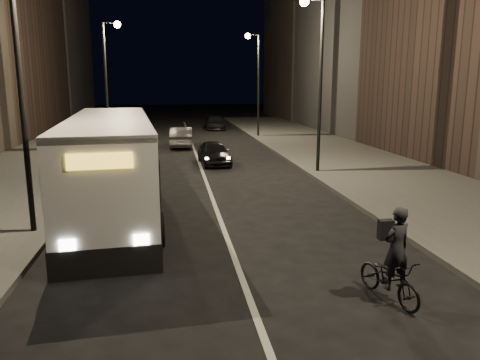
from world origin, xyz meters
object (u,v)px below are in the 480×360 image
object	(u,v)px
streetlight_left_near	(27,47)
cyclist_on_bicycle	(391,270)
city_bus	(111,160)
car_mid	(182,137)
streetlight_right_far	(255,71)
car_far	(215,122)
car_near	(214,153)
streetlight_right_mid	(316,62)
streetlight_left_far	(109,68)

from	to	relation	value
streetlight_left_near	cyclist_on_bicycle	size ratio (longest dim) A/B	3.97
city_bus	car_mid	bearing A→B (deg)	75.35
streetlight_right_far	streetlight_left_near	size ratio (longest dim) A/B	1.00
cyclist_on_bicycle	car_far	bearing A→B (deg)	74.97
car_near	streetlight_right_mid	bearing A→B (deg)	-41.95
streetlight_right_mid	streetlight_right_far	xyz separation A→B (m)	(0.00, 16.00, 0.00)
cyclist_on_bicycle	car_near	xyz separation A→B (m)	(-2.04, 17.07, -0.04)
car_far	streetlight_left_near	bearing A→B (deg)	-104.28
streetlight_left_far	car_mid	xyz separation A→B (m)	(4.53, 0.97, -4.66)
cyclist_on_bicycle	car_far	size ratio (longest dim) A/B	0.45
streetlight_left_far	car_near	size ratio (longest dim) A/B	2.16
car_near	car_far	world-z (taller)	car_far
cyclist_on_bicycle	car_near	distance (m)	17.20
city_bus	car_far	world-z (taller)	city_bus
streetlight_right_mid	city_bus	bearing A→B (deg)	-148.77
streetlight_left_far	car_mid	size ratio (longest dim) A/B	1.89
streetlight_right_mid	car_near	size ratio (longest dim) A/B	2.16
streetlight_right_mid	streetlight_right_far	world-z (taller)	same
streetlight_right_far	city_bus	xyz separation A→B (m)	(-8.93, -21.42, -3.58)
streetlight_right_far	car_mid	distance (m)	9.20
streetlight_left_near	city_bus	xyz separation A→B (m)	(1.73, 2.58, -3.58)
streetlight_right_far	cyclist_on_bicycle	bearing A→B (deg)	-94.83
car_mid	streetlight_right_mid	bearing A→B (deg)	122.25
streetlight_right_far	car_near	bearing A→B (deg)	-110.00
city_bus	cyclist_on_bicycle	bearing A→B (deg)	-56.51
streetlight_right_mid	streetlight_left_near	size ratio (longest dim) A/B	1.00
car_near	city_bus	bearing A→B (deg)	-120.02
streetlight_right_far	car_mid	world-z (taller)	streetlight_right_far
car_mid	streetlight_left_near	bearing A→B (deg)	79.61
streetlight_left_far	streetlight_right_far	bearing A→B (deg)	29.36
city_bus	streetlight_right_far	bearing A→B (deg)	62.40
city_bus	car_far	size ratio (longest dim) A/B	2.74
car_near	car_far	bearing A→B (deg)	80.58
streetlight_right_far	city_bus	world-z (taller)	streetlight_right_far
streetlight_left_far	car_mid	world-z (taller)	streetlight_left_far
streetlight_left_near	city_bus	bearing A→B (deg)	56.17
streetlight_right_far	car_far	xyz separation A→B (m)	(-2.60, 7.51, -4.71)
streetlight_left_near	car_near	bearing A→B (deg)	62.03
cyclist_on_bicycle	car_near	world-z (taller)	cyclist_on_bicycle
car_near	car_mid	xyz separation A→B (m)	(-1.60, 7.42, 0.06)
streetlight_left_near	car_near	distance (m)	13.90
streetlight_right_far	car_far	world-z (taller)	streetlight_right_far
streetlight_left_near	streetlight_left_far	xyz separation A→B (m)	(0.00, 18.00, 0.00)
streetlight_left_near	car_near	world-z (taller)	streetlight_left_near
streetlight_left_near	city_bus	distance (m)	4.74
streetlight_left_near	streetlight_right_far	bearing A→B (deg)	66.04
streetlight_right_far	streetlight_right_mid	bearing A→B (deg)	-90.00
streetlight_right_mid	streetlight_right_far	distance (m)	16.00
streetlight_left_near	cyclist_on_bicycle	world-z (taller)	streetlight_left_near
city_bus	car_far	distance (m)	29.64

